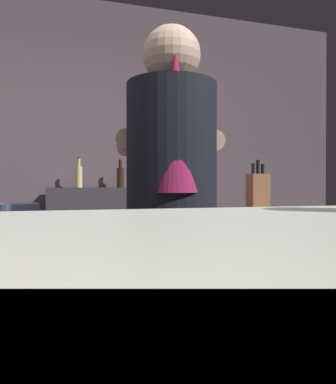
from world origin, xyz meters
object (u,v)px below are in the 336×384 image
object	(u,v)px
chefs_knife	(200,212)
bartender	(172,212)
mixing_bowl	(17,209)
bottle_hot_sauce	(79,176)
knife_block	(258,192)
bottle_vinegar	(120,177)

from	to	relation	value
chefs_knife	bartender	bearing A→B (deg)	-118.32
bartender	mixing_bowl	bearing A→B (deg)	57.60
chefs_knife	bottle_hot_sauce	size ratio (longest dim) A/B	0.96
knife_block	bottle_hot_sauce	xyz separation A→B (m)	(-0.82, 1.44, 0.12)
chefs_knife	bottle_vinegar	world-z (taller)	bottle_vinegar
mixing_bowl	chefs_knife	world-z (taller)	mixing_bowl
bottle_vinegar	bottle_hot_sauce	bearing A→B (deg)	-176.62
chefs_knife	bottle_hot_sauce	bearing A→B (deg)	115.24
bartender	mixing_bowl	world-z (taller)	bartender
knife_block	chefs_knife	world-z (taller)	knife_block
knife_block	bartender	bearing A→B (deg)	-146.19
mixing_bowl	bottle_vinegar	xyz separation A→B (m)	(0.72, 1.33, 0.19)
bottle_vinegar	chefs_knife	bearing A→B (deg)	-84.28
knife_block	bottle_vinegar	size ratio (longest dim) A/B	1.13
knife_block	bottle_hot_sauce	bearing A→B (deg)	119.54
mixing_bowl	bottle_hot_sauce	size ratio (longest dim) A/B	0.79
bartender	chefs_knife	size ratio (longest dim) A/B	6.96
knife_block	mixing_bowl	xyz separation A→B (m)	(-1.19, 0.13, -0.08)
bottle_vinegar	bartender	bearing A→B (deg)	-94.12
chefs_knife	bottle_vinegar	bearing A→B (deg)	102.06
bartender	chefs_knife	world-z (taller)	bartender
bartender	mixing_bowl	distance (m)	0.80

